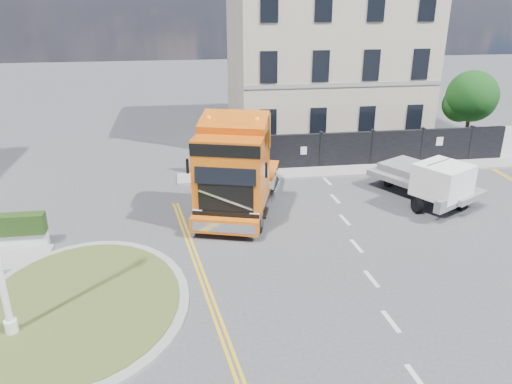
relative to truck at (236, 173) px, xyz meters
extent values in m
plane|color=#424244|center=(1.38, -3.26, -1.99)|extent=(120.00, 120.00, 0.00)
cylinder|color=gray|center=(-5.62, -6.26, -1.93)|extent=(6.80, 6.80, 0.12)
cylinder|color=#3A4E1F|center=(-5.62, -6.26, -1.85)|extent=(6.20, 6.20, 0.05)
cube|color=black|center=(7.38, 5.74, -0.99)|extent=(18.00, 0.25, 2.00)
cube|color=silver|center=(15.88, 5.74, -0.99)|extent=(2.60, 0.12, 2.00)
cube|color=#BEAD97|center=(7.38, 13.24, 3.51)|extent=(12.00, 10.00, 11.00)
cylinder|color=#382619|center=(15.88, 8.74, -0.79)|extent=(0.24, 0.24, 2.40)
sphere|color=black|center=(15.88, 8.74, 1.21)|extent=(3.20, 3.20, 3.20)
sphere|color=black|center=(15.38, 9.14, 0.61)|extent=(2.20, 2.20, 2.20)
cube|color=gray|center=(7.38, 4.84, -1.93)|extent=(20.00, 1.60, 0.12)
cube|color=black|center=(0.36, 1.19, -1.16)|extent=(4.63, 7.48, 0.50)
cube|color=orange|center=(-0.20, -0.67, 0.40)|extent=(3.49, 3.57, 3.11)
cube|color=orange|center=(0.14, 0.45, 1.67)|extent=(2.95, 1.76, 1.55)
cube|color=black|center=(-0.62, -2.03, 0.84)|extent=(2.36, 0.77, 1.17)
cube|color=orange|center=(-0.72, -2.37, -1.38)|extent=(2.77, 1.18, 0.61)
cylinder|color=black|center=(-1.61, -1.17, -1.41)|extent=(0.67, 1.21, 1.15)
cylinder|color=gray|center=(-1.61, -1.17, -1.41)|extent=(0.56, 0.72, 0.64)
cylinder|color=black|center=(0.69, -1.87, -1.41)|extent=(0.67, 1.21, 1.15)
cylinder|color=gray|center=(0.69, -1.87, -1.41)|extent=(0.56, 0.72, 0.64)
cylinder|color=black|center=(-0.46, 2.60, -1.41)|extent=(0.67, 1.21, 1.15)
cylinder|color=gray|center=(-0.46, 2.60, -1.41)|extent=(0.56, 0.72, 0.64)
cylinder|color=black|center=(1.83, 1.90, -1.41)|extent=(0.67, 1.21, 1.15)
cylinder|color=gray|center=(1.83, 1.90, -1.41)|extent=(0.56, 0.72, 0.64)
cylinder|color=black|center=(-0.08, 3.87, -1.41)|extent=(0.67, 1.21, 1.15)
cylinder|color=gray|center=(-0.08, 3.87, -1.41)|extent=(0.56, 0.72, 0.64)
cylinder|color=black|center=(2.22, 3.18, -1.41)|extent=(0.67, 1.21, 1.15)
cylinder|color=gray|center=(2.22, 3.18, -1.41)|extent=(0.56, 0.72, 0.64)
cube|color=slate|center=(9.14, 0.74, -1.22)|extent=(4.44, 5.64, 0.28)
cube|color=white|center=(9.14, -0.92, -0.50)|extent=(2.80, 2.76, 1.43)
cylinder|color=black|center=(8.09, -0.92, -1.60)|extent=(0.28, 0.77, 0.77)
cylinder|color=black|center=(10.19, -0.92, -1.60)|extent=(0.28, 0.77, 0.77)
cylinder|color=black|center=(8.09, 2.39, -1.60)|extent=(0.28, 0.77, 0.77)
cylinder|color=black|center=(10.19, 2.39, -1.60)|extent=(0.28, 0.77, 0.77)
camera|label=1|loc=(-2.07, -20.24, 7.19)|focal=35.00mm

